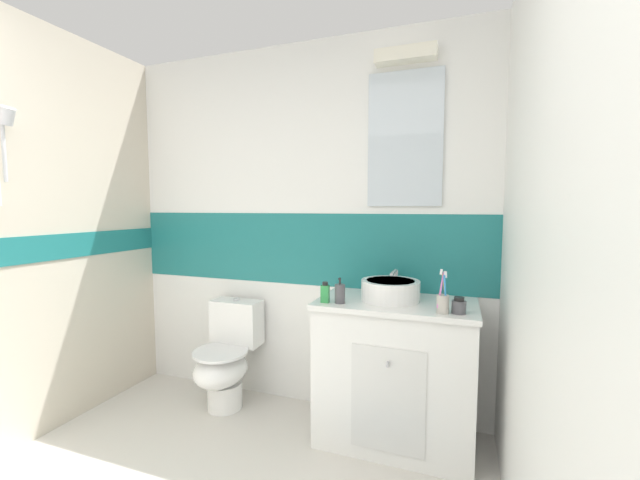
% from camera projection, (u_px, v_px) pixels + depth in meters
% --- Properties ---
extents(wall_back_tiled, '(3.20, 0.20, 2.50)m').
position_uv_depth(wall_back_tiled, '(302.00, 226.00, 2.73)').
color(wall_back_tiled, white).
rests_on(wall_back_tiled, ground_plane).
extents(wall_right_plain, '(0.10, 3.48, 2.50)m').
position_uv_depth(wall_right_plain, '(565.00, 257.00, 1.11)').
color(wall_right_plain, white).
rests_on(wall_right_plain, ground_plane).
extents(vanity_cabinet, '(0.90, 0.53, 0.85)m').
position_uv_depth(vanity_cabinet, '(395.00, 371.00, 2.28)').
color(vanity_cabinet, white).
rests_on(vanity_cabinet, ground_plane).
extents(sink_basin, '(0.34, 0.39, 0.16)m').
position_uv_depth(sink_basin, '(390.00, 289.00, 2.26)').
color(sink_basin, white).
rests_on(sink_basin, vanity_cabinet).
extents(toilet, '(0.37, 0.50, 0.74)m').
position_uv_depth(toilet, '(227.00, 358.00, 2.68)').
color(toilet, white).
rests_on(toilet, ground_plane).
extents(toothbrush_cup, '(0.06, 0.06, 0.23)m').
position_uv_depth(toothbrush_cup, '(443.00, 301.00, 1.97)').
color(toothbrush_cup, '#B2ADA3').
rests_on(toothbrush_cup, vanity_cabinet).
extents(soap_dispenser, '(0.06, 0.06, 0.15)m').
position_uv_depth(soap_dispenser, '(340.00, 293.00, 2.18)').
color(soap_dispenser, '#4C4C51').
rests_on(soap_dispenser, vanity_cabinet).
extents(hair_gel_jar, '(0.07, 0.07, 0.09)m').
position_uv_depth(hair_gel_jar, '(459.00, 306.00, 1.97)').
color(hair_gel_jar, '#4C4C51').
rests_on(hair_gel_jar, vanity_cabinet).
extents(perfume_flask_small, '(0.05, 0.03, 0.12)m').
position_uv_depth(perfume_flask_small, '(325.00, 293.00, 2.19)').
color(perfume_flask_small, green).
rests_on(perfume_flask_small, vanity_cabinet).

